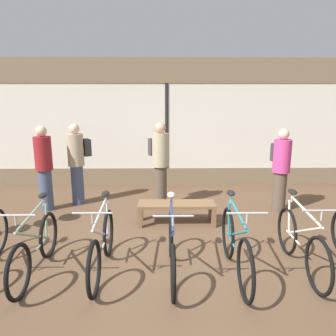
{
  "coord_description": "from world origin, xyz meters",
  "views": [
    {
      "loc": [
        -0.09,
        -4.51,
        2.35
      ],
      "look_at": [
        0.0,
        1.61,
        0.95
      ],
      "focal_mm": 35.0,
      "sensor_mm": 36.0,
      "label": 1
    }
  ],
  "objects_px": {
    "bicycle_center": "(172,248)",
    "display_bench": "(176,207)",
    "bicycle_right": "(301,243)",
    "bicycle_center_left": "(102,246)",
    "customer_mid_floor": "(160,162)",
    "customer_by_window": "(44,166)",
    "bicycle_center_right": "(235,246)",
    "customer_near_bench": "(77,161)",
    "customer_near_rack": "(281,168)",
    "bicycle_left": "(36,248)"
  },
  "relations": [
    {
      "from": "bicycle_center",
      "to": "bicycle_right",
      "type": "bearing_deg",
      "value": 3.05
    },
    {
      "from": "bicycle_center_right",
      "to": "customer_mid_floor",
      "type": "distance_m",
      "value": 2.98
    },
    {
      "from": "bicycle_right",
      "to": "customer_by_window",
      "type": "relative_size",
      "value": 0.99
    },
    {
      "from": "customer_mid_floor",
      "to": "display_bench",
      "type": "bearing_deg",
      "value": -72.77
    },
    {
      "from": "bicycle_center",
      "to": "bicycle_right",
      "type": "relative_size",
      "value": 1.0
    },
    {
      "from": "customer_near_rack",
      "to": "customer_near_bench",
      "type": "bearing_deg",
      "value": 172.85
    },
    {
      "from": "bicycle_center_left",
      "to": "bicycle_center",
      "type": "height_order",
      "value": "bicycle_center_left"
    },
    {
      "from": "bicycle_center_left",
      "to": "customer_near_bench",
      "type": "xyz_separation_m",
      "value": [
        -1.02,
        2.84,
        0.56
      ]
    },
    {
      "from": "bicycle_right",
      "to": "customer_mid_floor",
      "type": "height_order",
      "value": "customer_mid_floor"
    },
    {
      "from": "bicycle_right",
      "to": "bicycle_center_right",
      "type": "bearing_deg",
      "value": -172.36
    },
    {
      "from": "customer_mid_floor",
      "to": "customer_by_window",
      "type": "bearing_deg",
      "value": -175.13
    },
    {
      "from": "customer_mid_floor",
      "to": "customer_near_rack",
      "type": "bearing_deg",
      "value": -7.95
    },
    {
      "from": "bicycle_center",
      "to": "bicycle_center_right",
      "type": "distance_m",
      "value": 0.83
    },
    {
      "from": "display_bench",
      "to": "customer_near_rack",
      "type": "bearing_deg",
      "value": 17.22
    },
    {
      "from": "bicycle_center_left",
      "to": "customer_near_bench",
      "type": "distance_m",
      "value": 3.07
    },
    {
      "from": "bicycle_center",
      "to": "display_bench",
      "type": "distance_m",
      "value": 1.73
    },
    {
      "from": "bicycle_center",
      "to": "bicycle_center_right",
      "type": "xyz_separation_m",
      "value": [
        0.83,
        -0.03,
        0.03
      ]
    },
    {
      "from": "customer_near_bench",
      "to": "customer_mid_floor",
      "type": "bearing_deg",
      "value": -6.05
    },
    {
      "from": "customer_near_rack",
      "to": "customer_by_window",
      "type": "height_order",
      "value": "customer_by_window"
    },
    {
      "from": "bicycle_center_left",
      "to": "customer_near_rack",
      "type": "bearing_deg",
      "value": 36.25
    },
    {
      "from": "bicycle_right",
      "to": "customer_by_window",
      "type": "distance_m",
      "value": 4.91
    },
    {
      "from": "bicycle_left",
      "to": "bicycle_center_left",
      "type": "height_order",
      "value": "bicycle_center_left"
    },
    {
      "from": "customer_by_window",
      "to": "customer_near_rack",
      "type": "bearing_deg",
      "value": -1.67
    },
    {
      "from": "bicycle_center_left",
      "to": "customer_mid_floor",
      "type": "relative_size",
      "value": 0.95
    },
    {
      "from": "customer_near_rack",
      "to": "bicycle_right",
      "type": "bearing_deg",
      "value": -102.3
    },
    {
      "from": "customer_near_bench",
      "to": "customer_by_window",
      "type": "bearing_deg",
      "value": -145.54
    },
    {
      "from": "bicycle_center_right",
      "to": "display_bench",
      "type": "distance_m",
      "value": 1.89
    },
    {
      "from": "bicycle_center_right",
      "to": "bicycle_right",
      "type": "xyz_separation_m",
      "value": [
        0.91,
        0.12,
        -0.02
      ]
    },
    {
      "from": "customer_by_window",
      "to": "bicycle_center",
      "type": "bearing_deg",
      "value": -45.13
    },
    {
      "from": "bicycle_right",
      "to": "customer_mid_floor",
      "type": "bearing_deg",
      "value": 126.04
    },
    {
      "from": "bicycle_center_left",
      "to": "bicycle_right",
      "type": "bearing_deg",
      "value": 0.56
    },
    {
      "from": "customer_near_rack",
      "to": "customer_near_bench",
      "type": "distance_m",
      "value": 4.21
    },
    {
      "from": "bicycle_center",
      "to": "display_bench",
      "type": "height_order",
      "value": "bicycle_center"
    },
    {
      "from": "bicycle_center",
      "to": "bicycle_right",
      "type": "height_order",
      "value": "bicycle_right"
    },
    {
      "from": "customer_near_rack",
      "to": "customer_by_window",
      "type": "relative_size",
      "value": 0.97
    },
    {
      "from": "display_bench",
      "to": "customer_near_rack",
      "type": "xyz_separation_m",
      "value": [
        2.1,
        0.65,
        0.58
      ]
    },
    {
      "from": "display_bench",
      "to": "customer_near_rack",
      "type": "height_order",
      "value": "customer_near_rack"
    },
    {
      "from": "customer_near_rack",
      "to": "customer_by_window",
      "type": "distance_m",
      "value": 4.74
    },
    {
      "from": "customer_by_window",
      "to": "customer_mid_floor",
      "type": "xyz_separation_m",
      "value": [
        2.33,
        0.2,
        0.05
      ]
    },
    {
      "from": "customer_mid_floor",
      "to": "bicycle_center_right",
      "type": "bearing_deg",
      "value": -69.92
    },
    {
      "from": "bicycle_right",
      "to": "display_bench",
      "type": "height_order",
      "value": "bicycle_right"
    },
    {
      "from": "bicycle_right",
      "to": "bicycle_center_left",
      "type": "bearing_deg",
      "value": -179.44
    },
    {
      "from": "bicycle_center_right",
      "to": "customer_mid_floor",
      "type": "bearing_deg",
      "value": 110.08
    },
    {
      "from": "bicycle_center",
      "to": "customer_by_window",
      "type": "distance_m",
      "value": 3.59
    },
    {
      "from": "display_bench",
      "to": "bicycle_right",
      "type": "bearing_deg",
      "value": -45.59
    },
    {
      "from": "bicycle_left",
      "to": "customer_near_rack",
      "type": "distance_m",
      "value": 4.68
    },
    {
      "from": "bicycle_center",
      "to": "customer_near_rack",
      "type": "relative_size",
      "value": 1.03
    },
    {
      "from": "bicycle_center_right",
      "to": "customer_by_window",
      "type": "distance_m",
      "value": 4.23
    },
    {
      "from": "bicycle_center_right",
      "to": "customer_near_bench",
      "type": "distance_m",
      "value": 4.07
    },
    {
      "from": "bicycle_center",
      "to": "bicycle_right",
      "type": "xyz_separation_m",
      "value": [
        1.73,
        0.09,
        0.02
      ]
    }
  ]
}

